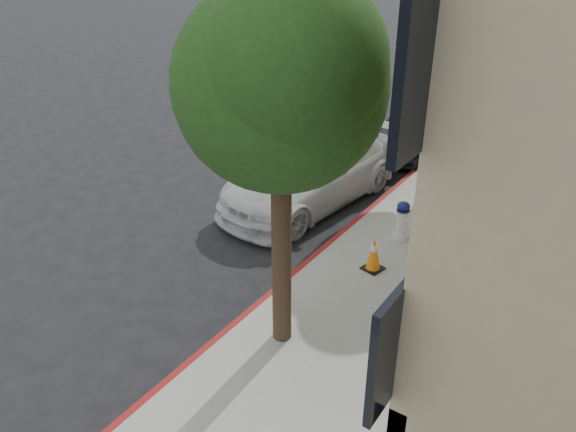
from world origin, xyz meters
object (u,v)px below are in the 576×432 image
at_px(parked_car_far, 482,77).
at_px(traffic_cone, 374,254).
at_px(parked_car_mid, 414,126).
at_px(fire_hydrant, 402,221).
at_px(police_car, 312,173).

xyz_separation_m(parked_car_far, traffic_cone, (2.04, -13.20, -0.28)).
bearing_deg(parked_car_mid, fire_hydrant, -73.19).
distance_m(parked_car_far, fire_hydrant, 12.00).
relative_size(police_car, parked_car_mid, 1.32).
relative_size(parked_car_mid, parked_car_far, 0.88).
bearing_deg(traffic_cone, parked_car_mid, 106.92).
height_order(parked_car_far, traffic_cone, parked_car_far).
height_order(police_car, parked_car_far, police_car).
height_order(police_car, parked_car_mid, police_car).
distance_m(police_car, parked_car_mid, 4.71).
bearing_deg(fire_hydrant, parked_car_far, 111.49).
bearing_deg(fire_hydrant, traffic_cone, -76.60).
height_order(parked_car_mid, fire_hydrant, parked_car_mid).
bearing_deg(traffic_cone, parked_car_far, 98.80).
xyz_separation_m(parked_car_mid, parked_car_far, (-0.00, 6.48, 0.07)).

